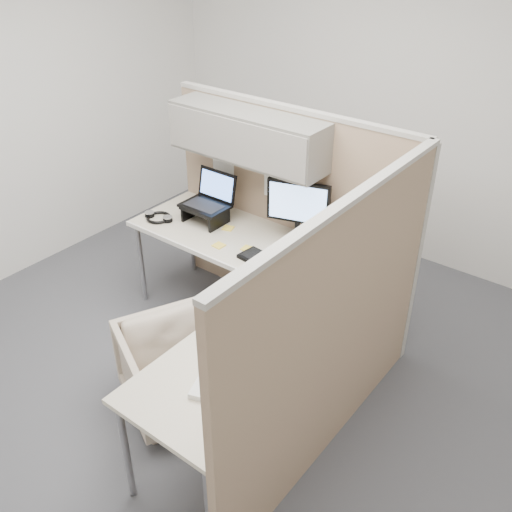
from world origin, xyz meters
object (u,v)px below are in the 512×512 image
Objects in this scene: desk at (247,287)px; keyboard at (271,265)px; office_chair at (176,366)px; monitor_left at (298,208)px.

keyboard is (0.02, 0.23, 0.05)m from desk.
office_chair is at bearing -95.16° from keyboard.
monitor_left is (0.11, 1.13, 0.68)m from office_chair.
office_chair is 1.32× the size of keyboard.
monitor_left is at bearing 20.02° from office_chair.
monitor_left reaches higher than keyboard.
desk is 0.24m from keyboard.
desk is at bearing -87.61° from keyboard.
desk is at bearing -104.19° from monitor_left.
monitor_left is at bearing 103.81° from keyboard.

